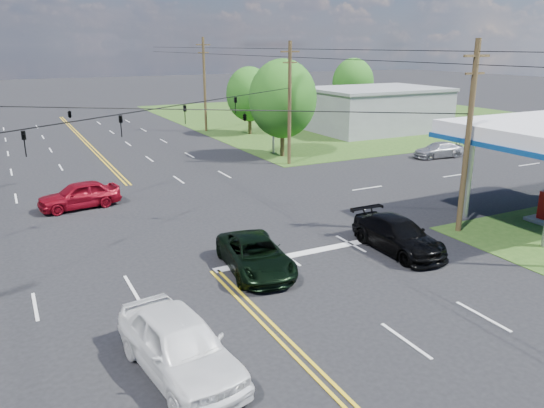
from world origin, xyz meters
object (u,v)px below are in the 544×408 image
pole_right_far (205,84)px  retail_ne (375,111)px  pole_ne (290,102)px  tree_far_r (353,82)px  pole_se (468,136)px  tree_right_a (283,99)px  pickup_white (180,345)px  suv_black (398,235)px  tree_right_b (250,94)px  pickup_dkgreen (255,255)px

pole_right_far → retail_ne: bearing=-25.2°
pole_ne → pole_right_far: (0.00, 19.00, 0.25)m
retail_ne → pole_right_far: pole_right_far is taller
pole_right_far → tree_far_r: 21.10m
pole_se → pole_right_far: (0.00, 37.00, 0.25)m
tree_right_a → pickup_white: tree_right_a is taller
tree_far_r → suv_black: size_ratio=1.45×
pole_se → tree_right_b: size_ratio=1.34×
retail_ne → tree_right_a: (-16.00, -8.00, 2.67)m
suv_black → pole_ne: bearing=76.9°
pole_se → tree_far_r: (21.00, 39.00, -0.37)m
retail_ne → pickup_white: (-33.50, -34.34, -1.28)m
pole_right_far → tree_right_b: 5.40m
tree_far_r → pole_ne: bearing=-135.0°
tree_right_b → pickup_white: bearing=-117.6°
tree_right_a → suv_black: tree_right_a is taller
tree_far_r → suv_black: (-25.56, -39.65, -3.78)m
retail_ne → tree_far_r: (4.00, 10.00, 2.34)m
retail_ne → pickup_dkgreen: bearing=-134.7°
retail_ne → pole_right_far: bearing=154.8°
retail_ne → tree_far_r: 11.02m
tree_right_a → suv_black: bearing=-104.4°
retail_ne → tree_right_a: tree_right_a is taller
pole_se → suv_black: pole_se is taller
tree_right_a → tree_far_r: 26.91m
retail_ne → tree_right_a: size_ratio=1.71×
pole_right_far → tree_right_b: pole_right_far is taller
tree_right_b → tree_far_r: tree_far_r is taller
suv_black → pickup_dkgreen: bearing=173.1°
pole_ne → tree_far_r: 29.70m
tree_right_a → pickup_dkgreen: bearing=-120.9°
pole_right_far → tree_far_r: (21.00, 2.00, -0.62)m
pole_se → tree_far_r: size_ratio=1.25×
pole_se → pole_right_far: size_ratio=0.95×
pole_se → tree_right_b: bearing=83.9°
pole_ne → pickup_dkgreen: 21.52m
tree_right_a → suv_black: (-5.56, -21.65, -4.11)m
pole_right_far → pickup_white: size_ratio=1.85×
pole_ne → tree_right_a: size_ratio=1.16×
pole_se → pole_ne: (0.00, 18.00, 0.00)m
retail_ne → suv_black: 36.69m
pole_se → pole_ne: size_ratio=1.00×
pole_se → tree_right_a: size_ratio=1.16×
pole_ne → suv_black: bearing=-103.7°
tree_right_a → tree_far_r: (20.00, 18.00, -0.33)m
tree_far_r → suv_black: tree_far_r is taller
retail_ne → pole_se: bearing=-120.4°
pickup_dkgreen → suv_black: 6.93m
pole_se → pole_right_far: bearing=90.0°
pole_ne → suv_black: pole_ne is taller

